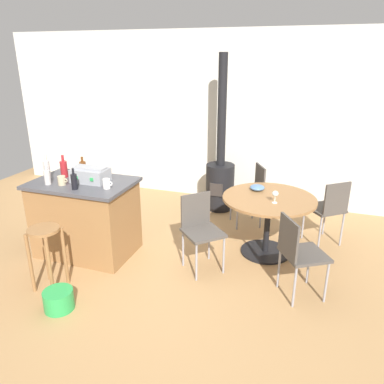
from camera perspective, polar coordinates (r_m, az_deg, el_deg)
The scene contains 21 objects.
ground_plane at distance 4.28m, azimuth -3.79°, elevation -12.50°, with size 8.80×8.80×0.00m, color #A37A4C.
back_wall at distance 6.15m, azimuth 5.35°, elevation 11.16°, with size 8.00×0.10×2.70m, color beige.
kitchen_island at distance 4.69m, azimuth -15.96°, elevation -3.77°, with size 1.18×0.79×0.92m.
wooden_stool at distance 4.10m, azimuth -21.50°, elevation -7.68°, with size 0.32×0.32×0.69m.
dining_table at distance 4.54m, azimuth 11.61°, elevation -2.80°, with size 1.10×1.10×0.74m.
folding_chair_near at distance 4.97m, azimuth 20.20°, elevation -2.18°, with size 0.56×0.56×0.87m.
folding_chair_far at distance 5.33m, azimuth 9.07°, elevation 0.29°, with size 0.54×0.54×0.87m.
folding_chair_left at distance 4.18m, azimuth 1.29°, elevation -5.29°, with size 0.57×0.57×0.86m.
folding_chair_right at distance 3.83m, azimuth 15.98°, elevation -8.65°, with size 0.55×0.55×0.86m.
wood_stove at distance 5.78m, azimuth 4.34°, elevation 2.62°, with size 0.44×0.45×2.35m.
toolbox at distance 4.48m, azimuth -15.30°, elevation 2.59°, with size 0.41×0.27×0.18m.
bottle_0 at distance 4.75m, azimuth -21.34°, elevation 3.28°, with size 0.07×0.07×0.30m.
bottle_1 at distance 4.79m, azimuth -16.37°, elevation 3.61°, with size 0.08×0.08×0.22m.
bottle_2 at distance 4.74m, azimuth -19.03°, elevation 3.40°, with size 0.08×0.08×0.27m.
bottle_3 at distance 4.27m, azimuth -17.61°, elevation 1.58°, with size 0.07×0.07×0.24m.
bottle_4 at distance 4.54m, azimuth -21.29°, elevation 2.15°, with size 0.07×0.07×0.23m.
cup_0 at distance 4.21m, azimuth -12.95°, elevation 1.26°, with size 0.11×0.08×0.11m.
cup_1 at distance 4.47m, azimuth -19.31°, elevation 1.68°, with size 0.12×0.09×0.10m.
wine_glass at distance 4.29m, azimuth 12.64°, elevation -0.31°, with size 0.07×0.07×0.14m.
serving_bowl at distance 4.68m, azimuth 9.97°, elevation 0.68°, with size 0.18×0.18×0.07m, color #4C7099.
plastic_bucket at distance 3.94m, azimuth -19.75°, elevation -15.28°, with size 0.29×0.29×0.20m, color green.
Camera 1 is at (1.42, -3.31, 2.31)m, focal length 34.81 mm.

